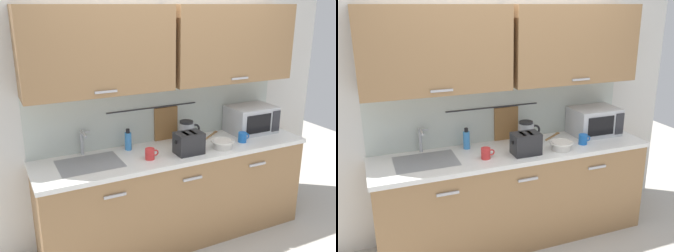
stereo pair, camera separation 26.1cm
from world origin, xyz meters
The scene contains 12 objects.
ground centered at (0.00, 0.00, 0.00)m, with size 8.00×8.00×0.00m, color #B7B2A8.
counter_unit centered at (-0.01, 0.30, 0.46)m, with size 2.53×0.64×0.90m.
back_wall_assembly centered at (0.00, 0.53, 1.52)m, with size 3.70×0.41×2.50m.
sink_faucet centered at (-0.79, 0.53, 1.04)m, with size 0.09×0.17×0.22m.
microwave centered at (0.91, 0.41, 1.04)m, with size 0.46×0.35×0.27m.
electric_kettle centered at (0.18, 0.43, 1.00)m, with size 0.23×0.16×0.21m.
dish_soap_bottle centered at (-0.39, 0.48, 0.99)m, with size 0.06×0.06×0.20m.
mug_near_sink centered at (-0.30, 0.19, 0.95)m, with size 0.12×0.08×0.09m.
mixing_bowl centered at (0.39, 0.14, 0.94)m, with size 0.21×0.21×0.08m.
toaster centered at (0.06, 0.16, 1.00)m, with size 0.26×0.17×0.19m.
mug_by_kettle centered at (0.65, 0.19, 0.95)m, with size 0.12×0.08×0.09m.
wooden_spoon centered at (0.51, 0.50, 0.91)m, with size 0.24×0.18×0.01m.
Camera 1 is at (-1.48, -2.56, 2.15)m, focal length 40.83 mm.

